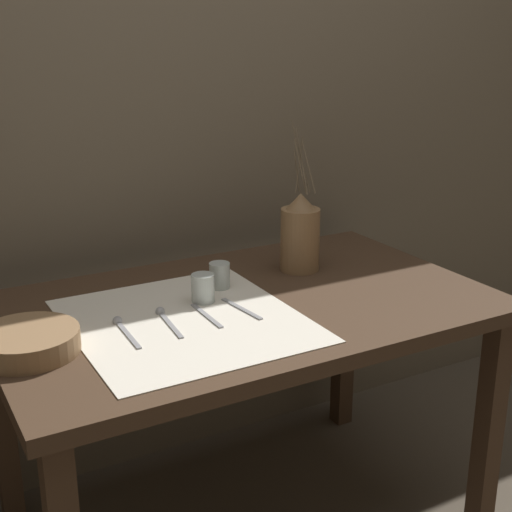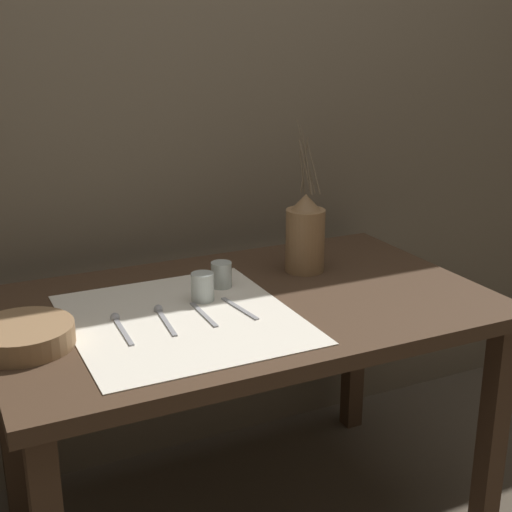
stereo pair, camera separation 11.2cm
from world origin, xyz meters
name	(u,v)px [view 1 (the left image)]	position (x,y,z in m)	size (l,w,h in m)	color
stone_wall_back	(163,101)	(0.00, 0.52, 1.20)	(7.00, 0.06, 2.40)	#6B5E4C
wooden_table	(244,331)	(0.00, 0.00, 0.63)	(1.32, 0.82, 0.72)	#422D1E
linen_cloth	(185,321)	(-0.19, -0.05, 0.72)	(0.55, 0.60, 0.00)	silver
pitcher_with_flowers	(300,235)	(0.27, 0.14, 0.83)	(0.12, 0.12, 0.45)	olive
wooden_bowl	(27,342)	(-0.57, -0.04, 0.75)	(0.23, 0.23, 0.05)	#8E6B47
glass_tumbler_near	(203,288)	(-0.10, 0.04, 0.76)	(0.06, 0.06, 0.08)	#B7C1BC
glass_tumbler_far	(220,275)	(-0.01, 0.11, 0.76)	(0.06, 0.06, 0.07)	#B7C1BC
spoon_outer	(121,326)	(-0.35, -0.02, 0.73)	(0.02, 0.18, 0.02)	#939399
spoon_inner	(164,316)	(-0.23, -0.01, 0.73)	(0.03, 0.18, 0.02)	#939399
fork_inner	(207,316)	(-0.14, -0.06, 0.73)	(0.01, 0.17, 0.00)	#939399
fork_outer	(242,309)	(-0.04, -0.06, 0.73)	(0.03, 0.17, 0.00)	#939399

